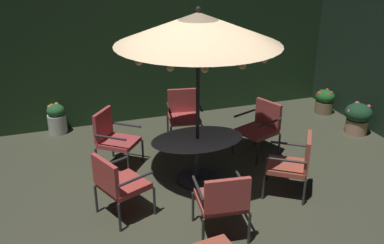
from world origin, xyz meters
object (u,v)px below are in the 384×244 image
Objects in this scene: patio_chair_northeast at (261,125)px; potted_plant_back_center at (358,117)px; patio_chair_southeast at (113,136)px; potted_plant_back_right at (325,101)px; patio_chair_southwest at (223,199)px; patio_chair_south at (117,182)px; patio_umbrella at (198,29)px; patio_dining_table at (197,150)px; patio_chair_east at (184,112)px; patio_chair_north at (294,161)px; potted_plant_left_near at (57,118)px.

patio_chair_northeast is 1.54× the size of potted_plant_back_center.
patio_chair_southeast reaches higher than patio_chair_northeast.
patio_chair_southwest is at bearing -139.21° from potted_plant_back_right.
patio_chair_southwest is 1.82× the size of potted_plant_back_right.
patio_chair_southeast is at bearing 83.11° from patio_chair_south.
potted_plant_back_right is (4.92, 2.38, -0.26)m from patio_chair_south.
patio_umbrella reaches higher than patio_chair_northeast.
patio_chair_southwest is at bearing -97.13° from patio_dining_table.
patio_chair_southwest reaches higher than potted_plant_back_center.
patio_umbrella is 2.78× the size of patio_chair_southeast.
patio_chair_southeast is (-1.39, -0.54, -0.04)m from patio_chair_east.
patio_chair_north is 0.98× the size of patio_chair_east.
patio_umbrella is at bearing -37.66° from patio_chair_southeast.
patio_chair_south is 3.23m from potted_plant_left_near.
patio_chair_south reaches higher than potted_plant_left_near.
potted_plant_back_center is (2.35, 1.51, -0.20)m from patio_chair_north.
patio_dining_table is 1.45m from patio_chair_southwest.
patio_chair_southeast reaches higher than patio_dining_table.
patio_chair_southeast is at bearing -169.03° from potted_plant_back_right.
patio_chair_southeast is (-2.51, 0.37, 0.00)m from patio_chair_northeast.
patio_dining_table is 3.27m from potted_plant_left_near.
potted_plant_back_right is at bearing 26.77° from patio_umbrella.
patio_umbrella is 2.74× the size of patio_chair_east.
potted_plant_left_near is (-3.19, 3.41, -0.23)m from patio_chair_north.
patio_chair_southwest is (-0.18, -1.44, -1.82)m from patio_umbrella.
patio_chair_northeast is 1.80× the size of potted_plant_back_right.
potted_plant_back_center is (-0.04, -1.13, 0.06)m from potted_plant_back_right.
patio_umbrella reaches higher than patio_chair_south.
patio_umbrella is at bearing 145.23° from patio_chair_north.
patio_chair_north reaches higher than potted_plant_back_right.
patio_chair_northeast reaches higher than potted_plant_back_center.
patio_chair_east is (0.23, 1.43, -1.79)m from patio_umbrella.
patio_umbrella is 2.90× the size of patio_chair_south.
patio_chair_south is at bearing -156.64° from patio_umbrella.
patio_umbrella is at bearing 23.36° from patio_chair_south.
patio_chair_east is at bearing 113.07° from patio_chair_north.
patio_chair_northeast is 2.49m from patio_chair_southwest.
patio_dining_table is at bearing -52.31° from potted_plant_left_near.
patio_dining_table is 3.61m from potted_plant_back_center.
potted_plant_left_near is (-0.66, 3.16, -0.23)m from patio_chair_south.
patio_chair_east is 1.88× the size of potted_plant_back_right.
patio_chair_southwest is (0.97, -2.33, 0.02)m from patio_chair_southeast.
patio_chair_southeast is 4.71m from potted_plant_back_center.
patio_chair_southeast reaches higher than potted_plant_left_near.
patio_chair_east reaches higher than patio_chair_north.
potted_plant_left_near is (-2.00, 2.58, -2.07)m from patio_umbrella.
potted_plant_back_center is at bearing 14.43° from patio_chair_south.
patio_chair_north reaches higher than patio_chair_southwest.
patio_chair_north is 1.57× the size of potted_plant_back_center.
patio_chair_northeast is 2.54m from patio_chair_southeast.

